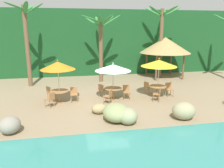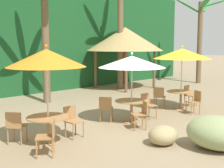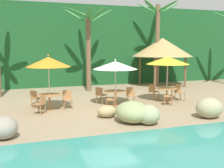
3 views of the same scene
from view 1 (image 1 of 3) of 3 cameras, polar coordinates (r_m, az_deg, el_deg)
ground_plane at (r=13.49m, az=-1.42°, el=-4.57°), size 120.00×120.00×0.00m
terrace_deck at (r=13.49m, az=-1.42°, el=-4.56°), size 18.00×5.20×0.01m
foliage_backdrop at (r=21.75m, az=-5.37°, el=10.58°), size 28.00×2.40×6.00m
rock_seawall at (r=10.43m, az=-9.27°, el=-8.40°), size 15.99×2.88×0.85m
umbrella_orange at (r=13.14m, az=-13.78°, el=4.62°), size 2.01×2.01×2.59m
dining_table_orange at (r=13.50m, az=-13.38°, el=-2.22°), size 1.10×1.10×0.74m
chair_orange_seaward at (r=13.60m, az=-9.76°, el=-2.36°), size 0.42×0.43×0.87m
chair_orange_inland at (r=14.16m, az=-15.63°, el=-2.02°), size 0.59×0.59×0.87m
chair_orange_left at (r=12.87m, az=-15.51°, el=-3.64°), size 0.60×0.59×0.87m
umbrella_white at (r=13.39m, az=0.26°, el=4.22°), size 2.19×2.19×2.33m
dining_table_white at (r=13.70m, az=0.26°, el=-1.58°), size 1.10×1.10×0.74m
chair_white_seaward at (r=13.92m, az=3.72°, el=-1.80°), size 0.46×0.47×0.87m
chair_white_inland at (r=14.22m, az=-2.56°, el=-1.43°), size 0.60×0.59×0.87m
chair_white_left at (r=12.95m, az=-0.79°, el=-2.99°), size 0.59×0.59×0.87m
umbrella_yellow at (r=14.16m, az=11.98°, el=5.26°), size 2.25×2.25×2.54m
dining_table_yellow at (r=14.49m, az=11.65°, el=-1.01°), size 1.10×1.10×0.74m
chair_yellow_seaward at (r=14.97m, az=14.41°, el=-1.07°), size 0.45×0.45×0.87m
chair_yellow_inland at (r=15.03m, az=9.08°, el=-0.74°), size 0.56×0.56×0.87m
chair_yellow_left at (r=13.69m, az=11.77°, el=-2.34°), size 0.57×0.56×0.87m
palm_tree_nearest at (r=17.72m, az=-21.18°, el=11.98°), size 2.63×2.89×6.12m
palm_tree_second at (r=18.10m, az=-2.90°, el=12.35°), size 3.28×3.39×5.40m
palm_tree_third at (r=20.17m, az=12.61°, el=12.91°), size 3.20×3.14×6.15m
palapa_hut at (r=20.44m, az=13.51°, el=9.66°), size 4.47×4.47×3.57m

